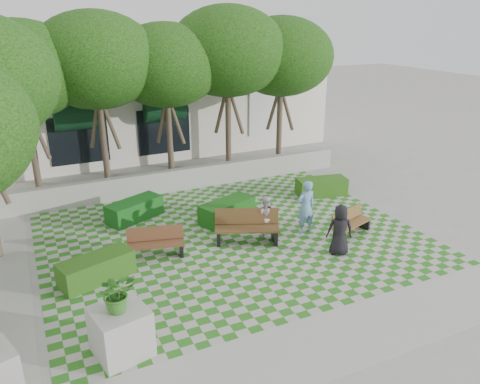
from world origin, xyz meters
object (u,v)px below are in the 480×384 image
bench_east (351,223)px  hedge_midright (227,211)px  bench_mid (247,227)px  bench_west (156,243)px  hedge_east (322,187)px  hedge_west (96,269)px  person_dark (340,230)px  person_white (265,216)px  hedge_midleft (135,210)px  person_blue (306,207)px  planter_front (120,322)px

bench_east → hedge_midright: size_ratio=0.81×
bench_mid → bench_west: (-2.93, 0.34, -0.09)m
bench_east → bench_mid: (-3.41, 0.96, 0.12)m
hedge_east → hedge_west: size_ratio=1.00×
person_dark → person_white: 2.54m
bench_west → hedge_midright: size_ratio=0.87×
person_dark → hedge_west: bearing=11.0°
person_dark → bench_mid: bearing=-17.2°
bench_east → hedge_midleft: bench_east is taller
hedge_midright → person_blue: 2.91m
bench_west → hedge_midleft: bench_west is taller
hedge_midleft → planter_front: (-1.96, -7.01, 0.44)m
bench_mid → hedge_west: size_ratio=1.07×
bench_west → person_blue: person_blue is taller
person_dark → bench_west: bearing=0.2°
person_blue → person_dark: person_blue is taller
bench_east → person_dark: person_dark is taller
hedge_east → person_white: bearing=-148.6°
person_blue → person_dark: size_ratio=1.16×
planter_front → hedge_midright: bearing=48.0°
bench_mid → hedge_midright: bench_mid is taller
hedge_west → planter_front: 3.35m
bench_mid → person_white: bearing=32.8°
hedge_east → hedge_midright: (-4.52, -0.65, 0.01)m
hedge_east → bench_mid: bearing=-151.6°
hedge_east → bench_west: bearing=-164.1°
planter_front → person_white: 6.69m
person_dark → hedge_east: bearing=-94.6°
hedge_midleft → person_blue: bearing=-36.1°
bench_west → person_white: bearing=10.4°
bench_west → hedge_west: (-1.88, -0.65, -0.08)m
person_white → person_dark: bearing=155.0°
hedge_midleft → person_dark: person_dark is taller
hedge_east → hedge_midleft: hedge_midleft is taller
bench_east → person_white: size_ratio=1.17×
bench_west → hedge_midleft: (0.07, 3.03, -0.08)m
hedge_east → person_dark: person_dark is taller
bench_east → hedge_east: (1.23, 3.47, -0.05)m
hedge_west → person_white: size_ratio=1.41×
person_blue → hedge_east: bearing=-134.8°
person_dark → hedge_midleft: bearing=-22.3°
hedge_midleft → person_dark: 7.35m
person_blue → planter_front: bearing=24.8°
hedge_west → person_blue: size_ratio=1.09×
bench_west → planter_front: 4.41m
person_blue → bench_east: bearing=149.3°
person_white → hedge_west: bearing=33.7°
hedge_midright → planter_front: planter_front is taller
bench_mid → hedge_east: bearing=51.8°
hedge_midleft → hedge_west: 4.17m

